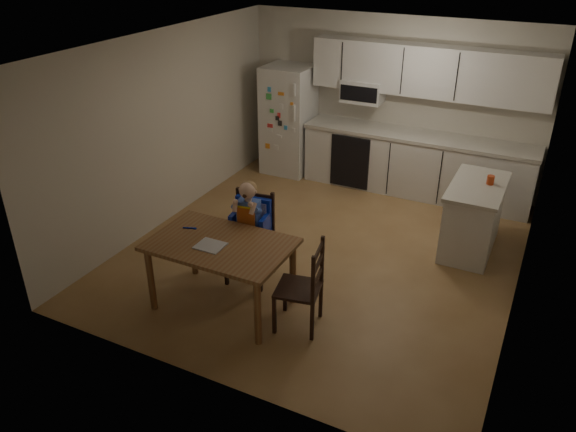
# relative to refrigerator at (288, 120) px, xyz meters

# --- Properties ---
(room) EXTENTS (4.52, 5.01, 2.51)m
(room) POSITION_rel_refrigerator_xyz_m (1.55, -1.67, 0.40)
(room) COLOR olive
(room) RESTS_ON ground
(refrigerator) EXTENTS (0.72, 0.70, 1.70)m
(refrigerator) POSITION_rel_refrigerator_xyz_m (0.00, 0.00, 0.00)
(refrigerator) COLOR silver
(refrigerator) RESTS_ON ground
(kitchen_run) EXTENTS (3.37, 0.62, 2.15)m
(kitchen_run) POSITION_rel_refrigerator_xyz_m (2.05, 0.09, 0.03)
(kitchen_run) COLOR silver
(kitchen_run) RESTS_ON ground
(kitchen_island) EXTENTS (0.61, 1.17, 0.87)m
(kitchen_island) POSITION_rel_refrigerator_xyz_m (3.15, -1.27, -0.41)
(kitchen_island) COLOR silver
(kitchen_island) RESTS_ON ground
(red_cup) EXTENTS (0.09, 0.09, 0.11)m
(red_cup) POSITION_rel_refrigerator_xyz_m (3.27, -1.19, 0.07)
(red_cup) COLOR #B73813
(red_cup) RESTS_ON kitchen_island
(dining_table) EXTENTS (1.42, 0.92, 0.76)m
(dining_table) POSITION_rel_refrigerator_xyz_m (1.05, -3.65, -0.19)
(dining_table) COLOR brown
(dining_table) RESTS_ON ground
(napkin) EXTENTS (0.28, 0.24, 0.01)m
(napkin) POSITION_rel_refrigerator_xyz_m (0.99, -3.75, -0.08)
(napkin) COLOR #B4B4B9
(napkin) RESTS_ON dining_table
(toddler_spoon) EXTENTS (0.12, 0.06, 0.02)m
(toddler_spoon) POSITION_rel_refrigerator_xyz_m (0.59, -3.54, -0.08)
(toddler_spoon) COLOR #0F27AC
(toddler_spoon) RESTS_ON dining_table
(chair_booster) EXTENTS (0.51, 0.51, 1.20)m
(chair_booster) POSITION_rel_refrigerator_xyz_m (1.04, -3.03, -0.13)
(chair_booster) COLOR black
(chair_booster) RESTS_ON ground
(chair_side) EXTENTS (0.49, 0.49, 0.95)m
(chair_side) POSITION_rel_refrigerator_xyz_m (1.99, -3.58, -0.31)
(chair_side) COLOR black
(chair_side) RESTS_ON ground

